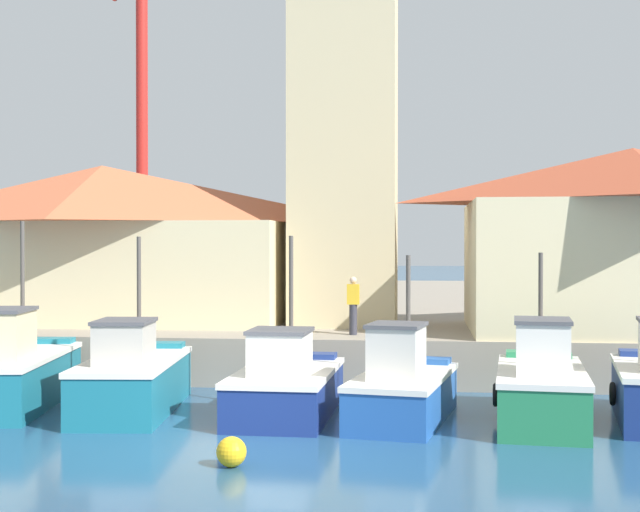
# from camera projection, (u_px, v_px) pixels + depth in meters

# --- Properties ---
(ground_plane) EXTENTS (300.00, 300.00, 0.00)m
(ground_plane) POSITION_uv_depth(u_px,v_px,m) (243.00, 446.00, 16.83)
(ground_plane) COLOR navy
(quay_wharf) EXTENTS (120.00, 40.00, 1.31)m
(quay_wharf) POSITION_uv_depth(u_px,v_px,m) (352.00, 310.00, 43.40)
(quay_wharf) COLOR gray
(quay_wharf) RESTS_ON ground
(fishing_boat_left_outer) EXTENTS (2.68, 5.46, 4.39)m
(fishing_boat_left_outer) POSITION_uv_depth(u_px,v_px,m) (13.00, 373.00, 20.92)
(fishing_boat_left_outer) COLOR #196B7F
(fishing_boat_left_outer) RESTS_ON ground
(fishing_boat_left_inner) EXTENTS (2.36, 5.07, 4.01)m
(fishing_boat_left_inner) POSITION_uv_depth(u_px,v_px,m) (133.00, 378.00, 20.32)
(fishing_boat_left_inner) COLOR #196B7F
(fishing_boat_left_inner) RESTS_ON ground
(fishing_boat_mid_left) EXTENTS (2.25, 4.70, 4.02)m
(fishing_boat_mid_left) POSITION_uv_depth(u_px,v_px,m) (286.00, 385.00, 19.88)
(fishing_boat_mid_left) COLOR navy
(fishing_boat_mid_left) RESTS_ON ground
(fishing_boat_center) EXTENTS (2.51, 4.57, 3.59)m
(fishing_boat_center) POSITION_uv_depth(u_px,v_px,m) (403.00, 388.00, 19.24)
(fishing_boat_center) COLOR #2356A8
(fishing_boat_center) RESTS_ON ground
(fishing_boat_mid_right) EXTENTS (2.29, 4.82, 3.65)m
(fishing_boat_mid_right) POSITION_uv_depth(u_px,v_px,m) (541.00, 387.00, 19.00)
(fishing_boat_mid_right) COLOR #237A4C
(fishing_boat_mid_right) RESTS_ON ground
(clock_tower) EXTENTS (3.75, 3.75, 17.34)m
(clock_tower) POSITION_uv_depth(u_px,v_px,m) (345.00, 62.00, 27.95)
(clock_tower) COLOR beige
(clock_tower) RESTS_ON quay_wharf
(warehouse_left) EXTENTS (12.67, 6.45, 5.13)m
(warehouse_left) POSITION_uv_depth(u_px,v_px,m) (102.00, 241.00, 29.43)
(warehouse_left) COLOR beige
(warehouse_left) RESTS_ON quay_wharf
(warehouse_right) EXTENTS (9.70, 6.81, 5.30)m
(warehouse_right) POSITION_uv_depth(u_px,v_px,m) (632.00, 238.00, 25.71)
(warehouse_right) COLOR beige
(warehouse_right) RESTS_ON quay_wharf
(port_crane_far) EXTENTS (5.22, 9.05, 19.10)m
(port_crane_far) POSITION_uv_depth(u_px,v_px,m) (141.00, 139.00, 42.81)
(port_crane_far) COLOR maroon
(port_crane_far) RESTS_ON quay_wharf
(mooring_buoy) EXTENTS (0.52, 0.52, 0.52)m
(mooring_buoy) POSITION_uv_depth(u_px,v_px,m) (231.00, 452.00, 15.25)
(mooring_buoy) COLOR gold
(mooring_buoy) RESTS_ON ground
(dock_worker_near_tower) EXTENTS (0.34, 0.22, 1.62)m
(dock_worker_near_tower) POSITION_uv_depth(u_px,v_px,m) (353.00, 304.00, 24.76)
(dock_worker_near_tower) COLOR #33333D
(dock_worker_near_tower) RESTS_ON quay_wharf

